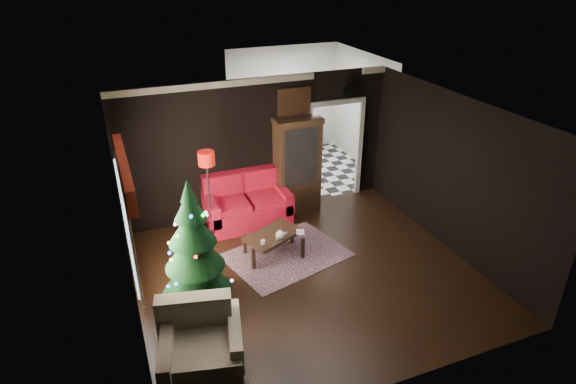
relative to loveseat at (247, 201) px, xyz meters
name	(u,v)px	position (x,y,z in m)	size (l,w,h in m)	color
floor	(308,275)	(0.40, -2.05, -0.50)	(5.50, 5.50, 0.00)	black
ceiling	(311,115)	(0.40, -2.05, 2.30)	(5.50, 5.50, 0.00)	white
wall_back	(258,148)	(0.40, 0.45, 0.90)	(5.50, 5.50, 0.00)	black
wall_front	(400,297)	(0.40, -4.55, 0.90)	(5.50, 5.50, 0.00)	black
wall_left	(126,236)	(-2.35, -2.05, 0.90)	(5.50, 5.50, 0.00)	black
wall_right	(453,175)	(3.15, -2.05, 0.90)	(5.50, 5.50, 0.00)	black
doorway	(334,152)	(2.10, 0.45, 0.55)	(1.10, 0.10, 2.10)	silver
left_window	(127,225)	(-2.31, -1.85, 0.95)	(0.05, 1.60, 1.40)	white
valance	(124,171)	(-2.23, -1.85, 1.77)	(0.12, 2.10, 0.35)	#A72C1B
kitchen_floor	(305,171)	(2.10, 1.95, -0.50)	(3.00, 3.00, 0.00)	white
kitchen_window	(284,90)	(2.10, 3.40, 1.20)	(0.70, 0.06, 0.70)	white
rug	(287,255)	(0.29, -1.37, -0.49)	(2.02, 1.47, 0.01)	#3A2630
loveseat	(247,201)	(0.00, 0.00, 0.00)	(1.70, 0.90, 1.00)	#8C0009
curio_cabinet	(297,167)	(1.15, 0.22, 0.45)	(0.90, 0.45, 1.90)	black
floor_lamp	(210,200)	(-0.81, -0.33, 0.33)	(0.32, 0.32, 1.89)	#262223
christmas_tree	(194,247)	(-1.46, -2.11, 0.55)	(1.06, 1.06, 2.02)	black
armchair	(202,347)	(-1.70, -3.51, -0.04)	(1.02, 1.02, 1.04)	#9B8766
coffee_table	(273,244)	(0.07, -1.29, -0.27)	(0.99, 0.59, 0.44)	black
teapot	(280,235)	(0.12, -1.48, 0.04)	(0.17, 0.17, 0.16)	white
cup_a	(278,238)	(0.07, -1.50, -0.02)	(0.06, 0.06, 0.05)	silver
cup_b	(263,242)	(-0.21, -1.52, -0.01)	(0.08, 0.08, 0.07)	beige
book	(296,228)	(0.46, -1.40, 0.05)	(0.14, 0.01, 0.19)	gray
wall_clock	(349,90)	(2.35, 0.40, 1.88)	(0.32, 0.32, 0.06)	white
painting	(294,102)	(1.15, 0.41, 1.75)	(0.62, 0.05, 0.52)	tan
kitchen_counter	(287,138)	(2.10, 3.15, -0.05)	(1.80, 0.60, 0.90)	white
kitchen_table	(299,163)	(1.80, 1.65, -0.12)	(0.70, 0.70, 0.75)	brown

